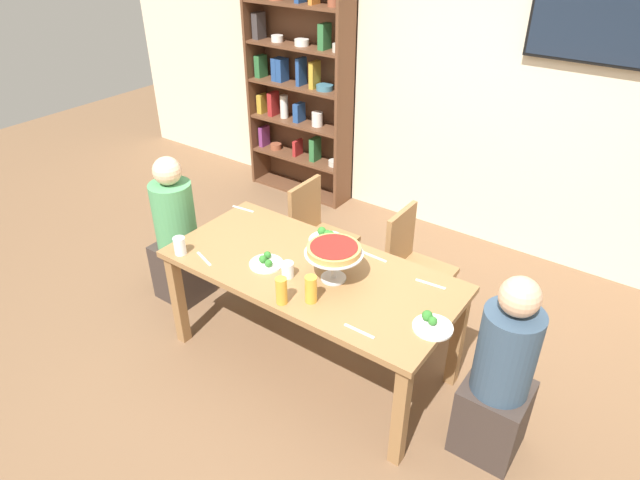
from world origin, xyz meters
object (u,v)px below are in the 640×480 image
at_px(diner_head_east, 499,382).
at_px(chair_far_right, 412,264).
at_px(deep_dish_pizza_stand, 334,252).
at_px(cutlery_fork_far, 204,259).
at_px(cutlery_fork_near, 430,284).
at_px(chair_far_left, 317,233).
at_px(beer_glass_amber_short, 311,289).
at_px(beer_glass_amber_tall, 281,291).
at_px(cutlery_knife_far, 359,331).
at_px(dining_table, 310,280).
at_px(cutlery_spare_fork, 374,257).
at_px(salad_plate_near_diner, 432,324).
at_px(diner_head_west, 178,240).
at_px(bookshelf, 299,82).
at_px(cutlery_knife_near, 243,209).
at_px(water_glass_clear_near, 180,246).
at_px(water_glass_clear_far, 288,270).
at_px(television, 593,24).
at_px(salad_plate_spare, 266,262).
at_px(salad_plate_far_diner, 326,237).

height_order(diner_head_east, chair_far_right, diner_head_east).
height_order(deep_dish_pizza_stand, cutlery_fork_far, deep_dish_pizza_stand).
bearing_deg(cutlery_fork_near, cutlery_fork_far, 19.23).
relative_size(chair_far_left, beer_glass_amber_short, 5.40).
bearing_deg(deep_dish_pizza_stand, chair_far_left, 131.75).
bearing_deg(diner_head_east, cutlery_fork_far, 10.37).
bearing_deg(beer_glass_amber_tall, cutlery_knife_far, 5.34).
bearing_deg(beer_glass_amber_short, dining_table, 127.19).
bearing_deg(cutlery_spare_fork, salad_plate_near_diner, 148.50).
relative_size(chair_far_left, deep_dish_pizza_stand, 2.56).
relative_size(diner_head_west, cutlery_fork_near, 6.39).
bearing_deg(diner_head_west, bookshelf, 100.87).
relative_size(diner_head_west, chair_far_right, 1.32).
bearing_deg(chair_far_right, bookshelf, -123.15).
xyz_separation_m(cutlery_knife_near, cutlery_knife_far, (1.38, -0.63, 0.00)).
height_order(water_glass_clear_near, cutlery_knife_far, water_glass_clear_near).
xyz_separation_m(deep_dish_pizza_stand, water_glass_clear_far, (-0.23, -0.14, -0.14)).
xyz_separation_m(diner_head_east, water_glass_clear_near, (-1.97, -0.37, 0.31)).
distance_m(beer_glass_amber_short, water_glass_clear_near, 0.96).
height_order(chair_far_left, cutlery_fork_near, chair_far_left).
height_order(chair_far_left, chair_far_right, same).
height_order(water_glass_clear_far, cutlery_knife_near, water_glass_clear_far).
height_order(diner_head_east, beer_glass_amber_short, diner_head_east).
relative_size(diner_head_east, beer_glass_amber_tall, 7.17).
xyz_separation_m(water_glass_clear_far, cutlery_spare_fork, (0.31, 0.47, -0.04)).
bearing_deg(chair_far_left, television, 136.95).
distance_m(salad_plate_near_diner, water_glass_clear_near, 1.61).
relative_size(bookshelf, diner_head_west, 1.92).
distance_m(television, cutlery_knife_far, 2.71).
bearing_deg(deep_dish_pizza_stand, salad_plate_near_diner, -4.84).
relative_size(chair_far_left, cutlery_knife_far, 4.83).
bearing_deg(cutlery_spare_fork, cutlery_fork_far, 39.50).
xyz_separation_m(salad_plate_near_diner, water_glass_clear_far, (-0.89, -0.08, 0.03)).
bearing_deg(diner_head_east, chair_far_left, -22.17).
height_order(chair_far_left, salad_plate_near_diner, chair_far_left).
bearing_deg(dining_table, chair_far_right, 66.44).
height_order(diner_head_east, cutlery_knife_near, diner_head_east).
distance_m(chair_far_right, salad_plate_spare, 1.08).
bearing_deg(water_glass_clear_far, television, 68.04).
relative_size(diner_head_east, beer_glass_amber_short, 7.14).
xyz_separation_m(cutlery_fork_near, cutlery_knife_far, (-0.12, -0.59, 0.00)).
relative_size(television, cutlery_knife_far, 4.74).
bearing_deg(bookshelf, water_glass_clear_far, -54.22).
height_order(salad_plate_near_diner, water_glass_clear_near, water_glass_clear_near).
bearing_deg(deep_dish_pizza_stand, television, 72.34).
bearing_deg(dining_table, salad_plate_far_diner, 108.29).
distance_m(water_glass_clear_near, cutlery_fork_near, 1.55).
bearing_deg(diner_head_east, water_glass_clear_far, 7.56).
bearing_deg(cutlery_knife_far, diner_head_west, 169.95).
relative_size(chair_far_right, deep_dish_pizza_stand, 2.56).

